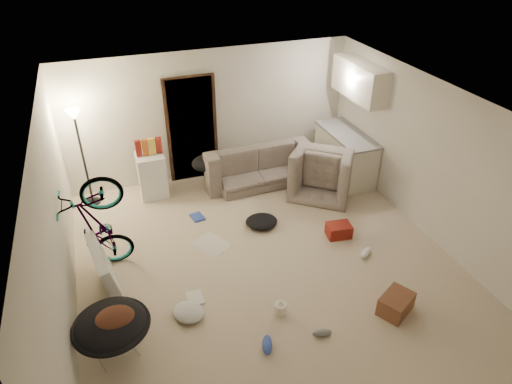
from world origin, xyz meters
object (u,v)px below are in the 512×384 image
object	(u,v)px
armchair	(324,173)
drink_case_b	(339,230)
floor_lamp	(79,138)
tv_box	(105,268)
sofa	(254,166)
bicycle	(102,245)
drink_case_a	(396,304)
saucer_chair	(112,330)
kitchen_counter	(345,155)
mini_fridge	(152,175)
juicer	(280,308)

from	to	relation	value
armchair	drink_case_b	distance (m)	1.50
floor_lamp	tv_box	size ratio (longest dim) A/B	1.63
sofa	bicycle	distance (m)	3.45
drink_case_a	drink_case_b	world-z (taller)	drink_case_a
saucer_chair	drink_case_a	xyz separation A→B (m)	(3.57, -0.58, -0.25)
saucer_chair	drink_case_b	world-z (taller)	saucer_chair
sofa	drink_case_a	xyz separation A→B (m)	(0.60, -3.95, -0.17)
kitchen_counter	sofa	world-z (taller)	kitchen_counter
kitchen_counter	drink_case_a	distance (m)	3.70
kitchen_counter	drink_case_b	bearing A→B (deg)	-121.09
armchair	mini_fridge	xyz separation A→B (m)	(-3.09, 0.91, 0.07)
armchair	saucer_chair	bearing A→B (deg)	70.46
armchair	mini_fridge	world-z (taller)	mini_fridge
drink_case_a	juicer	bearing A→B (deg)	132.80
tv_box	kitchen_counter	bearing A→B (deg)	11.42
juicer	armchair	bearing A→B (deg)	53.25
kitchen_counter	armchair	world-z (taller)	kitchen_counter
tv_box	juicer	size ratio (longest dim) A/B	4.70
sofa	drink_case_b	size ratio (longest dim) A/B	5.34
mini_fridge	saucer_chair	distance (m)	3.62
floor_lamp	juicer	size ratio (longest dim) A/B	7.67
tv_box	sofa	bearing A→B (deg)	27.62
tv_box	drink_case_a	size ratio (longest dim) A/B	2.37
bicycle	kitchen_counter	bearing A→B (deg)	-71.07
bicycle	drink_case_b	world-z (taller)	bicycle
armchair	juicer	bearing A→B (deg)	91.62
saucer_chair	juicer	distance (m)	2.13
mini_fridge	juicer	size ratio (longest dim) A/B	3.54
floor_lamp	drink_case_a	distance (m)	5.67
sofa	mini_fridge	size ratio (longest dim) A/B	2.45
floor_lamp	saucer_chair	bearing A→B (deg)	-88.40
tv_box	drink_case_b	size ratio (longest dim) A/B	2.88
drink_case_a	mini_fridge	bearing A→B (deg)	93.38
drink_case_a	armchair	bearing A→B (deg)	51.54
saucer_chair	juicer	xyz separation A→B (m)	(2.11, -0.09, -0.29)
bicycle	drink_case_b	xyz separation A→B (m)	(3.66, -0.47, -0.33)
bicycle	tv_box	world-z (taller)	bicycle
sofa	armchair	bearing A→B (deg)	143.10
armchair	tv_box	world-z (taller)	tv_box
armchair	mini_fridge	size ratio (longest dim) A/B	1.30
drink_case_a	drink_case_b	xyz separation A→B (m)	(0.09, 1.73, -0.02)
saucer_chair	drink_case_b	xyz separation A→B (m)	(3.66, 1.16, -0.27)
armchair	drink_case_b	size ratio (longest dim) A/B	2.82
mini_fridge	drink_case_a	size ratio (longest dim) A/B	1.79
floor_lamp	sofa	bearing A→B (deg)	-3.72
juicer	saucer_chair	bearing A→B (deg)	177.44
kitchen_counter	sofa	bearing A→B (deg)	165.63
tv_box	armchair	bearing A→B (deg)	9.90
drink_case_b	tv_box	bearing A→B (deg)	-172.51
kitchen_counter	mini_fridge	xyz separation A→B (m)	(-3.72, 0.55, -0.02)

